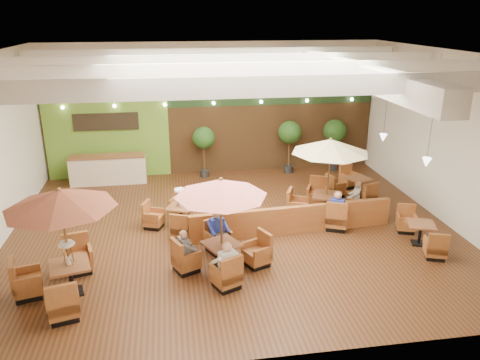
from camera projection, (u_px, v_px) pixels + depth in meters
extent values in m
plane|color=#381E0F|center=(233.00, 229.00, 15.06)|extent=(14.00, 14.00, 0.00)
cube|color=silver|center=(213.00, 109.00, 19.71)|extent=(14.00, 0.04, 5.50)
cube|color=silver|center=(278.00, 235.00, 8.55)|extent=(14.00, 0.04, 5.50)
cube|color=silver|center=(447.00, 138.00, 15.13)|extent=(0.04, 12.00, 5.50)
cube|color=white|center=(232.00, 53.00, 13.20)|extent=(14.00, 12.00, 0.04)
cube|color=brown|center=(214.00, 136.00, 20.04)|extent=(13.90, 0.10, 3.20)
cube|color=#1E3819|center=(213.00, 102.00, 19.54)|extent=(13.90, 0.12, 0.35)
cube|color=olive|center=(108.00, 140.00, 19.35)|extent=(5.00, 0.08, 3.20)
cube|color=black|center=(106.00, 122.00, 19.01)|extent=(2.60, 0.08, 0.70)
cube|color=white|center=(349.00, 71.00, 13.89)|extent=(0.60, 11.00, 0.60)
cube|color=white|center=(259.00, 87.00, 9.59)|extent=(13.60, 0.12, 0.45)
cube|color=white|center=(239.00, 71.00, 12.11)|extent=(13.60, 0.12, 0.45)
cube|color=white|center=(227.00, 62.00, 14.52)|extent=(13.60, 0.12, 0.45)
cube|color=white|center=(217.00, 54.00, 17.03)|extent=(13.60, 0.12, 0.45)
cylinder|color=black|center=(434.00, 110.00, 13.64)|extent=(0.01, 0.01, 3.20)
cone|color=white|center=(426.00, 162.00, 14.18)|extent=(0.28, 0.28, 0.28)
cylinder|color=black|center=(388.00, 94.00, 16.43)|extent=(0.01, 0.01, 3.20)
cone|color=white|center=(383.00, 138.00, 16.97)|extent=(0.28, 0.28, 0.28)
sphere|color=#FFEAC6|center=(63.00, 107.00, 18.46)|extent=(0.14, 0.14, 0.14)
sphere|color=#FFEAC6|center=(114.00, 106.00, 18.75)|extent=(0.14, 0.14, 0.14)
sphere|color=#FFEAC6|center=(165.00, 105.00, 19.04)|extent=(0.14, 0.14, 0.14)
sphere|color=#FFEAC6|center=(214.00, 103.00, 19.33)|extent=(0.14, 0.14, 0.14)
sphere|color=#FFEAC6|center=(261.00, 102.00, 19.61)|extent=(0.14, 0.14, 0.14)
sphere|color=#FFEAC6|center=(307.00, 101.00, 19.90)|extent=(0.14, 0.14, 0.14)
sphere|color=#FFEAC6|center=(352.00, 99.00, 20.19)|extent=(0.14, 0.14, 0.14)
cube|color=beige|center=(108.00, 170.00, 18.98)|extent=(3.00, 0.70, 1.10)
cube|color=brown|center=(107.00, 156.00, 18.78)|extent=(3.00, 0.75, 0.06)
cube|color=brown|center=(293.00, 220.00, 14.65)|extent=(6.55, 0.64, 0.91)
cube|color=brown|center=(69.00, 265.00, 11.39)|extent=(1.12, 1.12, 0.07)
cylinder|color=black|center=(71.00, 279.00, 11.52)|extent=(0.11, 0.11, 0.72)
cube|color=black|center=(73.00, 292.00, 11.64)|extent=(0.60, 0.60, 0.04)
cube|color=brown|center=(63.00, 306.00, 10.58)|extent=(0.82, 0.82, 0.35)
cube|color=brown|center=(56.00, 301.00, 10.21)|extent=(0.68, 0.27, 0.76)
cube|color=brown|center=(47.00, 301.00, 10.39)|extent=(0.23, 0.60, 0.30)
cube|color=brown|center=(77.00, 295.00, 10.63)|extent=(0.23, 0.60, 0.30)
cube|color=black|center=(65.00, 315.00, 10.67)|extent=(0.73, 0.73, 0.15)
cube|color=brown|center=(79.00, 261.00, 12.50)|extent=(0.82, 0.82, 0.35)
cube|color=brown|center=(82.00, 245.00, 12.65)|extent=(0.68, 0.27, 0.76)
cube|color=brown|center=(90.00, 251.00, 12.54)|extent=(0.23, 0.60, 0.30)
cube|color=brown|center=(65.00, 256.00, 12.31)|extent=(0.23, 0.60, 0.30)
cube|color=black|center=(80.00, 269.00, 12.58)|extent=(0.73, 0.73, 0.15)
cube|color=brown|center=(28.00, 285.00, 11.39)|extent=(0.82, 0.82, 0.35)
cube|color=brown|center=(37.00, 274.00, 11.26)|extent=(0.27, 0.68, 0.76)
cube|color=brown|center=(26.00, 271.00, 11.59)|extent=(0.60, 0.23, 0.30)
cube|color=brown|center=(26.00, 284.00, 11.05)|extent=(0.60, 0.23, 0.30)
cube|color=black|center=(29.00, 294.00, 11.48)|extent=(0.73, 0.73, 0.15)
cylinder|color=brown|center=(66.00, 244.00, 11.19)|extent=(0.06, 0.06, 2.71)
cone|color=#5D2B1B|center=(60.00, 199.00, 10.80)|extent=(2.60, 2.60, 0.45)
sphere|color=brown|center=(59.00, 190.00, 10.72)|extent=(0.10, 0.10, 0.10)
cylinder|color=silver|center=(69.00, 260.00, 11.34)|extent=(0.10, 0.10, 0.22)
cube|color=brown|center=(222.00, 244.00, 12.54)|extent=(1.14, 1.14, 0.06)
cylinder|color=black|center=(222.00, 256.00, 12.66)|extent=(0.10, 0.10, 0.67)
cube|color=black|center=(222.00, 267.00, 12.78)|extent=(0.61, 0.61, 0.04)
cube|color=brown|center=(226.00, 277.00, 11.79)|extent=(0.83, 0.83, 0.32)
cube|color=brown|center=(223.00, 272.00, 11.45)|extent=(0.61, 0.36, 0.71)
cube|color=brown|center=(216.00, 273.00, 11.56)|extent=(0.31, 0.54, 0.28)
cube|color=brown|center=(236.00, 266.00, 11.87)|extent=(0.31, 0.54, 0.28)
cube|color=black|center=(226.00, 285.00, 11.87)|extent=(0.74, 0.74, 0.14)
cube|color=brown|center=(218.00, 242.00, 13.58)|extent=(0.83, 0.83, 0.32)
cube|color=brown|center=(221.00, 229.00, 13.71)|extent=(0.61, 0.36, 0.71)
cube|color=brown|center=(227.00, 233.00, 13.66)|extent=(0.31, 0.54, 0.28)
cube|color=brown|center=(209.00, 238.00, 13.36)|extent=(0.31, 0.54, 0.28)
cube|color=black|center=(218.00, 249.00, 13.66)|extent=(0.74, 0.74, 0.14)
cube|color=brown|center=(186.00, 261.00, 12.54)|extent=(0.83, 0.83, 0.32)
cube|color=brown|center=(195.00, 252.00, 12.37)|extent=(0.36, 0.61, 0.71)
cube|color=brown|center=(181.00, 250.00, 12.71)|extent=(0.54, 0.31, 0.28)
cube|color=brown|center=(191.00, 259.00, 12.24)|extent=(0.54, 0.31, 0.28)
cube|color=black|center=(187.00, 268.00, 12.62)|extent=(0.74, 0.74, 0.14)
cube|color=brown|center=(257.00, 255.00, 12.82)|extent=(0.83, 0.83, 0.32)
cube|color=brown|center=(248.00, 244.00, 12.79)|extent=(0.36, 0.61, 0.71)
cube|color=brown|center=(263.00, 253.00, 12.52)|extent=(0.54, 0.31, 0.28)
cube|color=brown|center=(251.00, 245.00, 12.98)|extent=(0.54, 0.31, 0.28)
cube|color=black|center=(257.00, 263.00, 12.90)|extent=(0.74, 0.74, 0.14)
cylinder|color=brown|center=(221.00, 226.00, 12.36)|extent=(0.06, 0.06, 2.53)
cone|color=#C5635F|center=(221.00, 188.00, 11.99)|extent=(2.43, 2.43, 0.45)
sphere|color=brown|center=(221.00, 179.00, 11.91)|extent=(0.10, 0.10, 0.10)
cube|color=brown|center=(327.00, 195.00, 15.78)|extent=(1.21, 1.21, 0.06)
cylinder|color=black|center=(326.00, 205.00, 15.90)|extent=(0.11, 0.11, 0.71)
cube|color=black|center=(326.00, 216.00, 16.03)|extent=(0.64, 0.64, 0.04)
cube|color=brown|center=(337.00, 220.00, 14.98)|extent=(0.88, 0.88, 0.34)
cube|color=brown|center=(344.00, 214.00, 14.65)|extent=(0.65, 0.38, 0.75)
cube|color=brown|center=(327.00, 213.00, 14.99)|extent=(0.33, 0.57, 0.30)
cube|color=brown|center=(347.00, 215.00, 14.83)|extent=(0.33, 0.57, 0.30)
cube|color=black|center=(336.00, 227.00, 15.07)|extent=(0.78, 0.78, 0.15)
cube|color=brown|center=(317.00, 197.00, 16.88)|extent=(0.88, 0.88, 0.34)
cube|color=brown|center=(312.00, 186.00, 16.99)|extent=(0.65, 0.38, 0.75)
cube|color=brown|center=(326.00, 192.00, 16.72)|extent=(0.33, 0.57, 0.30)
cube|color=brown|center=(309.00, 190.00, 16.88)|extent=(0.33, 0.57, 0.30)
cube|color=black|center=(317.00, 203.00, 16.96)|extent=(0.78, 0.78, 0.15)
cube|color=brown|center=(297.00, 209.00, 15.78)|extent=(0.88, 0.88, 0.34)
cube|color=brown|center=(304.00, 199.00, 15.82)|extent=(0.38, 0.65, 0.75)
cube|color=brown|center=(299.00, 200.00, 15.99)|extent=(0.57, 0.33, 0.30)
cube|color=brown|center=(296.00, 207.00, 15.43)|extent=(0.57, 0.33, 0.30)
cube|color=black|center=(297.00, 216.00, 15.87)|extent=(0.78, 0.78, 0.15)
cube|color=brown|center=(355.00, 206.00, 16.08)|extent=(0.88, 0.88, 0.34)
cube|color=brown|center=(350.00, 199.00, 15.82)|extent=(0.38, 0.65, 0.75)
cube|color=brown|center=(355.00, 203.00, 15.72)|extent=(0.57, 0.33, 0.30)
cube|color=brown|center=(356.00, 197.00, 16.28)|extent=(0.57, 0.33, 0.30)
cube|color=black|center=(354.00, 212.00, 16.16)|extent=(0.78, 0.78, 0.15)
cylinder|color=brown|center=(328.00, 179.00, 15.58)|extent=(0.06, 0.06, 2.68)
cone|color=beige|center=(330.00, 146.00, 15.19)|extent=(2.57, 2.57, 0.45)
sphere|color=brown|center=(331.00, 139.00, 15.11)|extent=(0.10, 0.10, 0.10)
cube|color=brown|center=(181.00, 207.00, 15.09)|extent=(1.03, 1.03, 0.06)
cylinder|color=black|center=(181.00, 216.00, 15.20)|extent=(0.09, 0.09, 0.61)
cube|color=black|center=(181.00, 225.00, 15.31)|extent=(0.54, 0.54, 0.04)
cube|color=brown|center=(182.00, 230.00, 14.40)|extent=(0.75, 0.75, 0.30)
cube|color=brown|center=(185.00, 224.00, 14.11)|extent=(0.57, 0.30, 0.65)
cube|color=brown|center=(174.00, 223.00, 14.40)|extent=(0.26, 0.50, 0.26)
cube|color=brown|center=(190.00, 225.00, 14.28)|extent=(0.26, 0.50, 0.26)
cube|color=black|center=(182.00, 236.00, 14.47)|extent=(0.66, 0.66, 0.13)
cube|color=brown|center=(180.00, 207.00, 16.04)|extent=(0.75, 0.75, 0.30)
cube|color=brown|center=(177.00, 198.00, 16.15)|extent=(0.57, 0.30, 0.65)
cube|color=brown|center=(187.00, 203.00, 15.92)|extent=(0.26, 0.50, 0.26)
cube|color=brown|center=(173.00, 202.00, 16.04)|extent=(0.26, 0.50, 0.26)
cube|color=black|center=(180.00, 213.00, 16.12)|extent=(0.66, 0.66, 0.13)
cube|color=brown|center=(154.00, 220.00, 15.10)|extent=(0.75, 0.75, 0.30)
cube|color=brown|center=(160.00, 210.00, 15.12)|extent=(0.30, 0.57, 0.65)
cube|color=brown|center=(157.00, 211.00, 15.28)|extent=(0.50, 0.26, 0.26)
cube|color=brown|center=(150.00, 218.00, 14.79)|extent=(0.50, 0.26, 0.26)
cube|color=black|center=(154.00, 226.00, 15.17)|extent=(0.66, 0.66, 0.13)
cylinder|color=silver|center=(180.00, 203.00, 15.04)|extent=(0.10, 0.10, 0.22)
cube|color=brown|center=(421.00, 224.00, 13.90)|extent=(0.98, 0.98, 0.05)
cylinder|color=black|center=(420.00, 234.00, 14.01)|extent=(0.09, 0.09, 0.60)
cube|color=black|center=(419.00, 243.00, 14.11)|extent=(0.52, 0.52, 0.04)
cube|color=brown|center=(435.00, 249.00, 13.23)|extent=(0.71, 0.71, 0.29)
cube|color=brown|center=(443.00, 244.00, 12.94)|extent=(0.56, 0.27, 0.63)
cube|color=brown|center=(426.00, 243.00, 13.21)|extent=(0.23, 0.49, 0.25)
cube|color=brown|center=(446.00, 244.00, 13.12)|extent=(0.23, 0.49, 0.25)
cube|color=black|center=(434.00, 256.00, 13.30)|extent=(0.63, 0.63, 0.13)
cube|color=brown|center=(406.00, 224.00, 14.83)|extent=(0.71, 0.71, 0.29)
cube|color=brown|center=(401.00, 213.00, 14.93)|extent=(0.56, 0.27, 0.63)
cube|color=brown|center=(415.00, 219.00, 14.72)|extent=(0.23, 0.49, 0.25)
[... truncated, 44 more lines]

